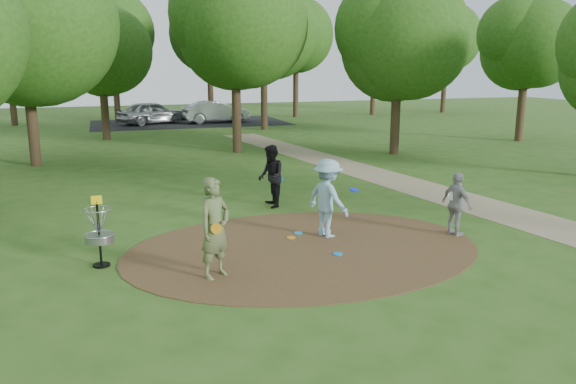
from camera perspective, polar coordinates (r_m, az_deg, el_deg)
name	(u,v)px	position (r m, az deg, el deg)	size (l,w,h in m)	color
ground	(304,249)	(13.15, 1.67, -5.78)	(100.00, 100.00, 0.00)	#2D5119
dirt_clearing	(304,248)	(13.15, 1.67, -5.74)	(8.40, 8.40, 0.02)	#47301C
footpath	(483,207)	(17.95, 19.22, -1.40)	(2.00, 40.00, 0.01)	#8C7A5B
parking_lot	(190,123)	(42.38, -9.95, 6.95)	(14.00, 8.00, 0.01)	black
player_observer_with_disc	(215,228)	(11.24, -7.44, -3.67)	(0.89, 0.83, 2.05)	#56653A
player_throwing_with_disc	(328,198)	(13.84, 4.06, -0.65)	(1.42, 1.45, 1.96)	#81ADC0
player_walking_with_disc	(271,176)	(16.75, -1.74, 1.60)	(0.78, 0.96, 1.87)	black
player_waiting_with_disc	(457,204)	(14.55, 16.77, -1.21)	(0.56, 1.00, 1.61)	gray
disc_ground_cyan	(298,233)	(14.26, 1.05, -4.17)	(0.22, 0.22, 0.02)	#1B9ADE
disc_ground_blue	(338,254)	(12.76, 5.08, -6.28)	(0.22, 0.22, 0.02)	#0D82E3
disc_ground_red	(215,232)	(14.42, -7.40, -4.08)	(0.22, 0.22, 0.02)	red
car_left	(152,113)	(41.82, -13.66, 7.84)	(1.95, 4.85, 1.65)	#989C9F
car_right	(216,112)	(42.13, -7.36, 8.10)	(1.70, 4.87, 1.60)	#A6AAAE
disc_ground_orange	(291,238)	(13.88, 0.30, -4.65)	(0.22, 0.22, 0.02)	orange
disc_golf_basket	(99,227)	(12.45, -18.68, -3.35)	(0.63, 0.63, 1.54)	black
tree_ring	(235,36)	(22.15, -5.39, 15.46)	(36.85, 45.63, 9.05)	#332316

